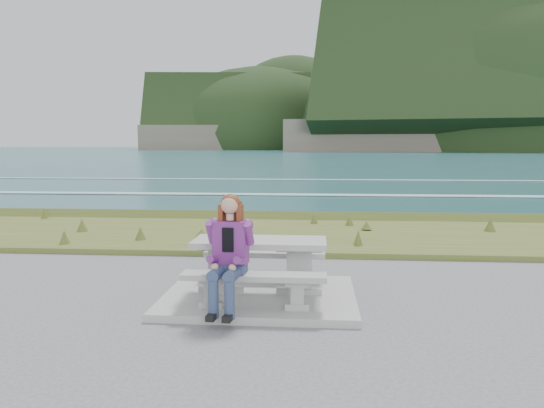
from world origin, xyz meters
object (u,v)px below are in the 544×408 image
object	(u,v)px
bench_seaward	(265,257)
seated_woman	(227,269)
picnic_table	(260,251)
bench_landward	(254,281)

from	to	relation	value
bench_seaward	seated_woman	bearing A→B (deg)	-101.27
picnic_table	seated_woman	xyz separation A→B (m)	(-0.31, -0.84, -0.06)
picnic_table	bench_landward	size ratio (longest dim) A/B	1.00
bench_seaward	picnic_table	bearing A→B (deg)	-90.00
seated_woman	picnic_table	bearing A→B (deg)	76.71
bench_seaward	seated_woman	distance (m)	1.58
picnic_table	seated_woman	distance (m)	0.89
bench_seaward	bench_landward	bearing A→B (deg)	-90.00
bench_seaward	seated_woman	xyz separation A→B (m)	(-0.31, -1.54, 0.18)
bench_landward	seated_woman	distance (m)	0.38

